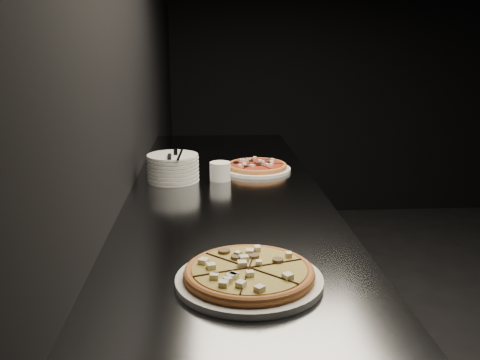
{
  "coord_description": "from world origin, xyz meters",
  "views": [
    {
      "loc": [
        -2.2,
        -1.96,
        1.49
      ],
      "look_at": [
        -2.08,
        -0.05,
        0.98
      ],
      "focal_mm": 40.0,
      "sensor_mm": 36.0,
      "label": 1
    }
  ],
  "objects": [
    {
      "name": "counter",
      "position": [
        -2.13,
        0.0,
        0.46
      ],
      "size": [
        0.74,
        2.44,
        0.92
      ],
      "color": "#57585E",
      "rests_on": "floor"
    },
    {
      "name": "plate_stack",
      "position": [
        -2.34,
        0.18,
        0.97
      ],
      "size": [
        0.21,
        0.21,
        0.11
      ],
      "color": "white",
      "rests_on": "counter"
    },
    {
      "name": "ramekin",
      "position": [
        -2.15,
        0.18,
        0.96
      ],
      "size": [
        0.09,
        0.09,
        0.08
      ],
      "color": "white",
      "rests_on": "counter"
    },
    {
      "name": "wall_left",
      "position": [
        -2.5,
        0.0,
        1.4
      ],
      "size": [
        0.02,
        5.0,
        2.8
      ],
      "primitive_type": "cube",
      "color": "black",
      "rests_on": "floor"
    },
    {
      "name": "pizza_tomato",
      "position": [
        -1.98,
        0.32,
        0.94
      ],
      "size": [
        0.3,
        0.3,
        0.03
      ],
      "rotation": [
        0.0,
        0.0,
        -0.1
      ],
      "color": "white",
      "rests_on": "counter"
    },
    {
      "name": "pizza_mushroom",
      "position": [
        -2.1,
        -0.79,
        0.94
      ],
      "size": [
        0.4,
        0.4,
        0.04
      ],
      "rotation": [
        0.0,
        0.0,
        0.31
      ],
      "color": "white",
      "rests_on": "counter"
    },
    {
      "name": "wall_back",
      "position": [
        0.0,
        2.5,
        1.4
      ],
      "size": [
        5.0,
        0.02,
        2.8
      ],
      "primitive_type": "cube",
      "color": "black",
      "rests_on": "floor"
    },
    {
      "name": "cutlery",
      "position": [
        -2.33,
        0.17,
        1.03
      ],
      "size": [
        0.08,
        0.22,
        0.01
      ],
      "rotation": [
        0.0,
        0.0,
        0.06
      ],
      "color": "#AEB0B5",
      "rests_on": "plate_stack"
    }
  ]
}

